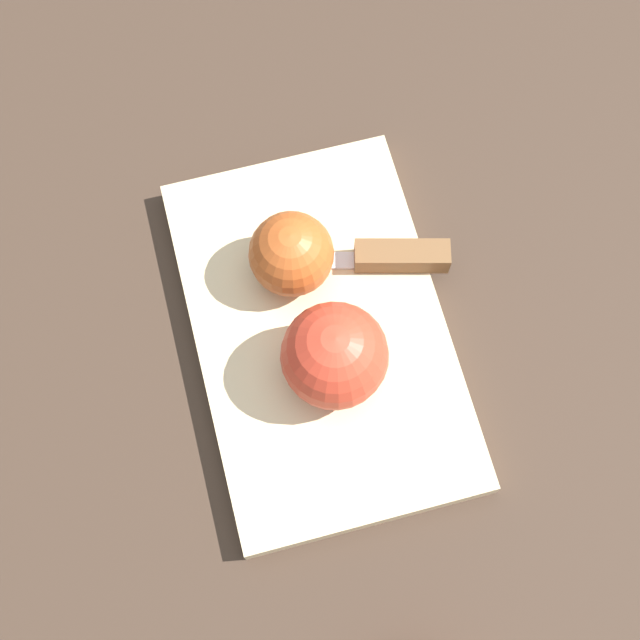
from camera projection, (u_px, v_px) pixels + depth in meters
The scene contains 5 objects.
ground_plane at pixel (320, 337), 0.75m from camera, with size 4.00×4.00×0.00m, color #38281E.
cutting_board at pixel (320, 333), 0.74m from camera, with size 0.36×0.26×0.02m.
apple_half_left at pixel (335, 356), 0.68m from camera, with size 0.08×0.08×0.08m.
apple_half_right at pixel (292, 254), 0.71m from camera, with size 0.07×0.07×0.07m.
knife at pixel (394, 256), 0.74m from camera, with size 0.03×0.16×0.02m.
Camera 1 is at (-0.24, 0.02, 0.71)m, focal length 50.00 mm.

